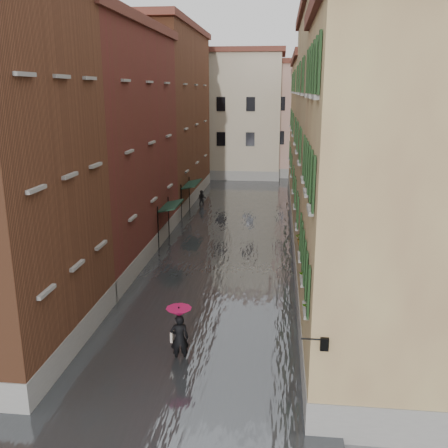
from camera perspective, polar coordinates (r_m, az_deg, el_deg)
The scene contains 15 objects.
ground at distance 20.44m, azimuth -3.01°, elevation -12.21°, with size 120.00×120.00×0.00m, color #5F6062.
floodwater at distance 32.42m, azimuth 0.71°, elevation -1.54°, with size 10.00×60.00×0.20m, color #494D51.
building_left_mid at distance 28.90m, azimuth -14.18°, elevation 8.43°, with size 6.00×14.00×12.50m, color #5B201C.
building_left_far at distance 43.17m, azimuth -7.25°, elevation 11.81°, with size 6.00×16.00×14.00m, color brown.
building_right_near at distance 16.79m, azimuth 19.81°, elevation 1.74°, with size 6.00×8.00×11.50m, color #916B4B.
building_right_mid at distance 27.35m, azimuth 14.80°, elevation 8.57°, with size 6.00×14.00×13.00m, color tan.
building_right_far at distance 42.25m, azimuth 11.89°, elevation 9.84°, with size 6.00×16.00×11.50m, color #916B4B.
building_end_cream at distance 56.31m, azimuth 0.21°, elevation 12.15°, with size 12.00×9.00×13.00m, color #B5A990.
building_end_pink at distance 58.09m, azimuth 9.47°, elevation 11.55°, with size 10.00×9.00×12.00m, color tan.
awning_near at distance 30.62m, azimuth -6.13°, elevation 1.96°, with size 1.09×2.88×2.80m.
awning_far at distance 37.60m, azimuth -3.75°, elevation 4.48°, with size 1.09×3.36×2.80m.
wall_lantern at distance 13.56m, azimuth 11.30°, elevation -13.19°, with size 0.71×0.22×0.35m.
window_planters at distance 17.79m, azimuth 9.47°, elevation -4.35°, with size 0.59×8.00×0.84m.
pedestrian_main at distance 17.94m, azimuth -5.13°, elevation -12.02°, with size 0.91×0.91×2.06m.
pedestrian_far at distance 41.15m, azimuth -2.53°, elevation 2.90°, with size 0.68×0.53×1.41m, color black.
Camera 1 is at (3.06, -17.91, 9.36)m, focal length 40.00 mm.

